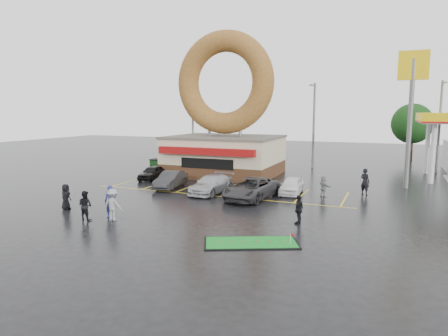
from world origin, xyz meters
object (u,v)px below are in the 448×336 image
at_px(car_silver, 211,184).
at_px(person_blue, 111,201).
at_px(car_black, 152,173).
at_px(car_white, 292,186).
at_px(person_cameraman, 299,210).
at_px(donut_shop, 224,128).
at_px(dumpster, 161,166).
at_px(putting_green, 251,243).
at_px(car_grey, 251,188).
at_px(streetlight_mid, 314,123).
at_px(car_dgrey, 171,180).
at_px(streetlight_left, 192,122).
at_px(shell_sign, 412,94).
at_px(streetlight_right, 440,124).

bearing_deg(car_silver, person_blue, -101.63).
bearing_deg(car_black, car_white, -12.53).
xyz_separation_m(car_black, person_cameraman, (15.08, -9.06, 0.17)).
height_order(donut_shop, person_blue, donut_shop).
distance_m(dumpster, putting_green, 22.56).
height_order(car_grey, person_blue, person_blue).
distance_m(streetlight_mid, person_cameraman, 22.96).
bearing_deg(streetlight_mid, car_dgrey, -116.83).
bearing_deg(person_cameraman, car_black, -110.39).
height_order(car_white, person_cameraman, person_cameraman).
relative_size(person_cameraman, dumpster, 0.88).
xyz_separation_m(streetlight_left, putting_green, (16.07, -25.40, -4.75)).
bearing_deg(donut_shop, car_silver, -73.34).
relative_size(car_grey, car_white, 1.43).
xyz_separation_m(car_dgrey, putting_green, (10.23, -10.25, -0.63)).
bearing_deg(car_silver, putting_green, -52.26).
distance_m(car_black, car_grey, 11.45).
bearing_deg(person_cameraman, person_blue, -63.76).
height_order(car_silver, dumpster, car_silver).
height_order(streetlight_left, person_cameraman, streetlight_left).
height_order(streetlight_left, car_black, streetlight_left).
xyz_separation_m(shell_sign, streetlight_left, (-23.00, 7.92, -2.60)).
bearing_deg(car_dgrey, car_grey, -16.73).
distance_m(shell_sign, car_white, 11.83).
bearing_deg(person_blue, streetlight_right, 33.79).
bearing_deg(car_black, car_dgrey, -45.25).
relative_size(donut_shop, car_white, 3.67).
distance_m(streetlight_left, car_dgrey, 16.74).
distance_m(streetlight_mid, streetlight_right, 12.04).
bearing_deg(person_blue, car_grey, 32.87).
height_order(streetlight_right, putting_green, streetlight_right).
bearing_deg(person_blue, car_silver, 53.66).
distance_m(shell_sign, person_blue, 23.58).
distance_m(donut_shop, car_dgrey, 9.11).
distance_m(car_grey, person_cameraman, 6.61).
bearing_deg(car_white, shell_sign, 32.82).
xyz_separation_m(car_white, putting_green, (0.88, -11.71, -0.59)).
distance_m(shell_sign, car_dgrey, 19.80).
distance_m(car_dgrey, car_grey, 7.27).
bearing_deg(donut_shop, putting_green, -63.83).
relative_size(streetlight_left, car_grey, 1.71).
bearing_deg(streetlight_right, car_silver, -132.79).
height_order(car_black, car_grey, car_grey).
bearing_deg(car_silver, car_dgrey, 175.85).
relative_size(car_silver, car_white, 1.26).
height_order(donut_shop, streetlight_left, donut_shop).
bearing_deg(car_grey, shell_sign, 47.64).
bearing_deg(person_blue, car_black, 91.86).
relative_size(car_dgrey, car_grey, 0.76).
relative_size(streetlight_mid, person_cameraman, 5.67).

